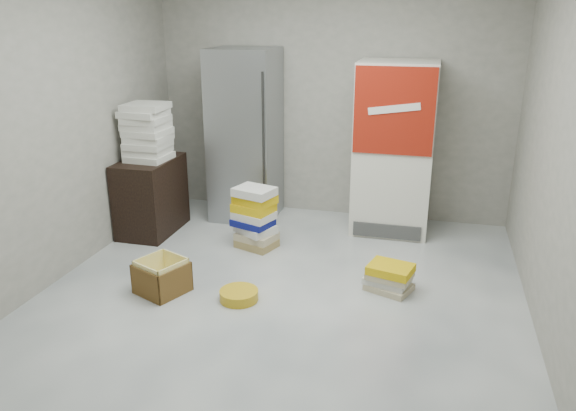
# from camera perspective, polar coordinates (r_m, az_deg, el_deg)

# --- Properties ---
(ground) EXTENTS (5.00, 5.00, 0.00)m
(ground) POSITION_cam_1_polar(r_m,az_deg,el_deg) (4.52, -1.88, -11.01)
(ground) COLOR silver
(ground) RESTS_ON ground
(room_shell) EXTENTS (4.04, 5.04, 2.82)m
(room_shell) POSITION_cam_1_polar(r_m,az_deg,el_deg) (3.94, -2.17, 12.23)
(room_shell) COLOR #A39C93
(room_shell) RESTS_ON ground
(steel_fridge) EXTENTS (0.70, 0.72, 1.90)m
(steel_fridge) POSITION_cam_1_polar(r_m,az_deg,el_deg) (6.35, -4.34, 7.11)
(steel_fridge) COLOR #94979B
(steel_fridge) RESTS_ON ground
(coke_cooler) EXTENTS (0.80, 0.73, 1.80)m
(coke_cooler) POSITION_cam_1_polar(r_m,az_deg,el_deg) (6.04, 10.73, 5.74)
(coke_cooler) COLOR silver
(coke_cooler) RESTS_ON ground
(wood_shelf) EXTENTS (0.50, 0.80, 0.80)m
(wood_shelf) POSITION_cam_1_polar(r_m,az_deg,el_deg) (6.18, -13.72, 0.96)
(wood_shelf) COLOR black
(wood_shelf) RESTS_ON ground
(supply_box_stack) EXTENTS (0.45, 0.44, 0.58)m
(supply_box_stack) POSITION_cam_1_polar(r_m,az_deg,el_deg) (6.00, -14.13, 7.26)
(supply_box_stack) COLOR silver
(supply_box_stack) RESTS_ON wood_shelf
(phonebook_stack_main) EXTENTS (0.48, 0.45, 0.63)m
(phonebook_stack_main) POSITION_cam_1_polar(r_m,az_deg,el_deg) (5.63, -3.39, -1.22)
(phonebook_stack_main) COLOR olive
(phonebook_stack_main) RESTS_ON ground
(phonebook_stack_side) EXTENTS (0.45, 0.41, 0.23)m
(phonebook_stack_side) POSITION_cam_1_polar(r_m,az_deg,el_deg) (4.91, 10.25, -7.17)
(phonebook_stack_side) COLOR tan
(phonebook_stack_side) RESTS_ON ground
(cardboard_box) EXTENTS (0.48, 0.48, 0.30)m
(cardboard_box) POSITION_cam_1_polar(r_m,az_deg,el_deg) (4.92, -12.67, -7.25)
(cardboard_box) COLOR yellow
(cardboard_box) RESTS_ON ground
(bucket_lid) EXTENTS (0.43, 0.43, 0.09)m
(bucket_lid) POSITION_cam_1_polar(r_m,az_deg,el_deg) (4.73, -5.00, -9.06)
(bucket_lid) COLOR gold
(bucket_lid) RESTS_ON ground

